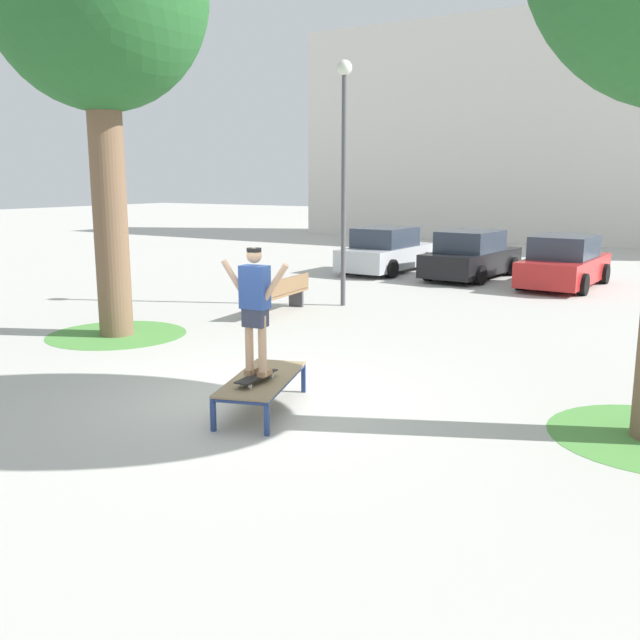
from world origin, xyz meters
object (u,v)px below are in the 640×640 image
(car_red, at_px, (564,263))
(light_post, at_px, (344,148))
(skateboard, at_px, (256,377))
(skater, at_px, (255,303))
(park_bench, at_px, (279,294))
(car_black, at_px, (471,256))
(skate_box, at_px, (262,381))
(car_silver, at_px, (387,252))

(car_red, xyz_separation_m, light_post, (-3.94, -6.02, 3.13))
(skateboard, distance_m, skater, 0.99)
(skater, relative_size, park_bench, 0.70)
(car_black, bearing_deg, car_red, -7.40)
(skate_box, relative_size, park_bench, 0.84)
(car_red, distance_m, light_post, 7.85)
(car_red, relative_size, park_bench, 1.75)
(car_silver, bearing_deg, skate_box, -70.04)
(car_black, distance_m, light_post, 7.20)
(skate_box, xyz_separation_m, light_post, (-3.11, 7.60, 3.41))
(car_black, xyz_separation_m, park_bench, (-1.75, -8.09, -0.24))
(skate_box, bearing_deg, skateboard, -71.13)
(skateboard, height_order, skater, skater)
(park_bench, xyz_separation_m, light_post, (0.76, 1.69, 3.38))
(park_bench, bearing_deg, light_post, 65.70)
(car_black, bearing_deg, car_silver, -178.60)
(car_black, height_order, light_post, light_post)
(car_red, height_order, light_post, light_post)
(car_black, xyz_separation_m, light_post, (-0.99, -6.40, 3.13))
(skater, relative_size, light_post, 0.29)
(skater, xyz_separation_m, car_silver, (-5.14, 14.15, -0.84))
(skateboard, xyz_separation_m, skater, (-0.00, 0.00, 0.99))
(light_post, bearing_deg, skateboard, -67.88)
(car_silver, bearing_deg, car_black, 1.40)
(skate_box, xyz_separation_m, skateboard, (0.08, -0.22, 0.12))
(car_red, xyz_separation_m, park_bench, (-4.70, -7.71, -0.24))
(skate_box, distance_m, car_silver, 14.83)
(skate_box, xyz_separation_m, car_black, (-2.11, 14.01, 0.28))
(skateboard, bearing_deg, park_bench, 122.74)
(skater, height_order, car_black, skater)
(park_bench, bearing_deg, car_silver, 98.45)
(car_silver, relative_size, park_bench, 1.74)
(park_bench, relative_size, light_post, 0.42)
(car_black, distance_m, park_bench, 8.29)
(car_black, relative_size, car_red, 1.01)
(car_black, bearing_deg, skateboard, -81.25)
(car_red, height_order, park_bench, car_red)
(car_silver, bearing_deg, skater, -70.06)
(car_red, bearing_deg, park_bench, -121.39)
(car_silver, xyz_separation_m, car_black, (2.95, 0.07, 0.00))
(skateboard, xyz_separation_m, light_post, (-3.18, 7.82, 3.29))
(skater, xyz_separation_m, car_black, (-2.19, 14.23, -0.84))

